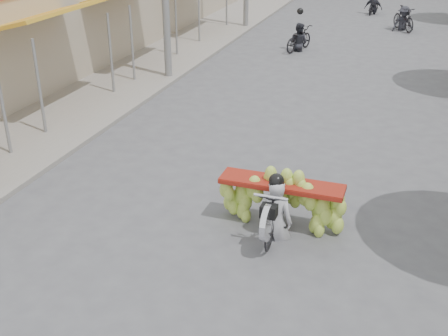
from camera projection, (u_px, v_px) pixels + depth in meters
sidewalk_left at (163, 53)px, 22.36m from camera, size 4.00×60.00×0.12m
banana_motorbike at (278, 197)px, 10.17m from camera, size 2.29×1.86×2.16m
bg_motorbike_a at (299, 33)px, 22.66m from camera, size 1.14×1.86×1.95m
bg_motorbike_b at (404, 13)px, 26.10m from camera, size 1.45×1.91×1.95m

